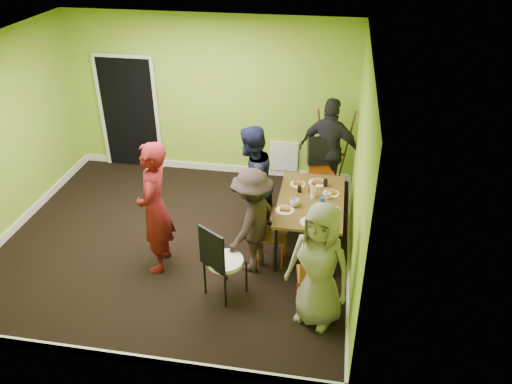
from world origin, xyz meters
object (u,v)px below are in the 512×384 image
Objects in this scene: thermos at (313,191)px; person_left_far at (251,183)px; person_standing at (155,208)px; easel at (333,152)px; person_back_end at (330,151)px; chair_back_end at (322,159)px; chair_bentwood at (220,259)px; chair_left_far at (266,208)px; person_left_near at (252,221)px; person_front_end at (319,266)px; orange_bottle at (309,190)px; chair_left_near at (267,229)px; dining_table at (311,203)px; chair_front_end at (313,273)px; blue_bottle at (322,204)px.

thermos is 0.13× the size of person_left_far.
person_standing reaches higher than person_left_far.
person_back_end is at bearing -107.03° from easel.
chair_back_end is 1.07× the size of chair_bentwood.
chair_left_far is 1.72m from easel.
person_left_far reaches higher than chair_bentwood.
person_front_end is (0.91, -0.83, 0.05)m from person_left_near.
chair_bentwood is 0.62× the size of person_left_far.
person_left_near is at bearing -128.89° from orange_bottle.
person_front_end is at bearing -83.13° from thermos.
chair_left_near is at bearing -136.96° from thermos.
chair_left_far is 0.55× the size of easel.
chair_back_end reaches higher than chair_left_far.
orange_bottle is 0.05× the size of person_back_end.
dining_table is 1.71× the size of chair_front_end.
chair_bentwood reaches higher than chair_left_far.
easel is at bearing 78.29° from chair_front_end.
chair_left_near is at bearing 97.94° from person_standing.
blue_bottle is 0.50m from orange_bottle.
person_standing is (-1.41, -0.36, 0.40)m from chair_left_near.
dining_table is 1.29m from chair_front_end.
chair_back_end is 0.71× the size of person_front_end.
orange_bottle is at bearing 90.18° from chair_bentwood.
person_back_end is 1.10× the size of person_front_end.
person_left_far reaches higher than chair_back_end.
easel is (0.80, 2.01, 0.25)m from chair_left_near.
person_front_end is (0.01, -2.83, -0.08)m from person_back_end.
person_standing is (-1.97, -0.88, 0.06)m from thermos.
blue_bottle reaches higher than chair_front_end.
chair_back_end is 2.88m from person_standing.
chair_left_far is at bearing 119.10° from person_standing.
person_standing is at bearing -165.28° from blue_bottle.
easel reaches higher than person_left_near.
chair_left_near is at bearing 52.98° from person_left_far.
person_left_far is at bearing 33.13° from chair_back_end.
person_back_end is at bearing 160.34° from chair_left_near.
person_standing is at bearing -22.52° from person_left_far.
chair_left_far is at bearing -173.06° from orange_bottle.
person_left_near is (0.17, -0.81, -0.11)m from person_left_far.
person_left_far is at bearing -88.63° from chair_left_far.
chair_front_end is 1.38m from thermos.
chair_bentwood is (-1.08, -2.49, -0.21)m from chair_back_end.
blue_bottle is at bearing 92.40° from person_left_far.
chair_left_near is 1.51m from person_standing.
person_left_near is 0.85× the size of person_back_end.
person_front_end is (0.11, -2.68, -0.00)m from chair_back_end.
person_left_far reaches higher than orange_bottle.
person_standing is at bearing -173.62° from person_front_end.
chair_left_far is 4.11× the size of blue_bottle.
chair_back_end reaches higher than chair_left_near.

